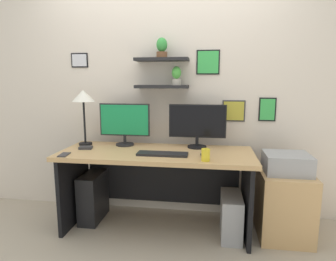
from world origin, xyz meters
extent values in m
plane|color=tan|center=(0.00, 0.00, 0.00)|extent=(8.00, 8.00, 0.00)
cube|color=beige|center=(0.00, 0.44, 1.35)|extent=(4.40, 0.04, 2.70)
cube|color=black|center=(0.00, 0.32, 1.33)|extent=(0.52, 0.20, 0.03)
cube|color=black|center=(0.00, 0.32, 1.59)|extent=(0.52, 0.20, 0.03)
cylinder|color=brown|center=(0.00, 0.32, 1.63)|extent=(0.10, 0.10, 0.06)
ellipsoid|color=green|center=(0.00, 0.32, 1.73)|extent=(0.11, 0.11, 0.13)
cylinder|color=#B2A899|center=(0.14, 0.32, 1.37)|extent=(0.09, 0.09, 0.06)
ellipsoid|color=green|center=(0.14, 0.32, 1.46)|extent=(0.09, 0.09, 0.12)
cube|color=black|center=(-0.89, 0.42, 1.60)|extent=(0.18, 0.02, 0.15)
cube|color=silver|center=(-0.89, 0.41, 1.60)|extent=(0.16, 0.00, 0.12)
cube|color=black|center=(1.03, 0.42, 1.11)|extent=(0.16, 0.02, 0.23)
cube|color=green|center=(1.03, 0.41, 1.11)|extent=(0.14, 0.00, 0.21)
cube|color=#2D2D33|center=(0.71, 0.42, 1.09)|extent=(0.22, 0.02, 0.21)
cube|color=gold|center=(0.71, 0.41, 1.09)|extent=(0.20, 0.00, 0.19)
cube|color=black|center=(0.44, 0.42, 1.57)|extent=(0.23, 0.02, 0.24)
cube|color=green|center=(0.44, 0.41, 1.57)|extent=(0.20, 0.00, 0.21)
cube|color=tan|center=(0.00, 0.00, 0.73)|extent=(1.76, 0.68, 0.04)
cube|color=black|center=(-0.82, 0.00, 0.35)|extent=(0.04, 0.62, 0.71)
cube|color=black|center=(0.82, 0.00, 0.35)|extent=(0.04, 0.62, 0.71)
cube|color=black|center=(0.00, 0.30, 0.39)|extent=(1.56, 0.02, 0.50)
cylinder|color=black|center=(-0.36, 0.21, 0.76)|extent=(0.18, 0.18, 0.02)
cylinder|color=black|center=(-0.36, 0.21, 0.81)|extent=(0.03, 0.03, 0.09)
cube|color=black|center=(-0.36, 0.22, 1.01)|extent=(0.50, 0.02, 0.32)
cube|color=#198C4C|center=(-0.36, 0.21, 1.01)|extent=(0.48, 0.00, 0.29)
cylinder|color=black|center=(0.36, 0.21, 0.76)|extent=(0.18, 0.18, 0.02)
cylinder|color=black|center=(0.36, 0.21, 0.81)|extent=(0.03, 0.03, 0.10)
cube|color=black|center=(0.36, 0.22, 1.01)|extent=(0.54, 0.02, 0.32)
cube|color=black|center=(0.36, 0.21, 1.01)|extent=(0.52, 0.00, 0.29)
cube|color=black|center=(0.08, -0.12, 0.76)|extent=(0.44, 0.14, 0.02)
ellipsoid|color=#2D2D33|center=(0.43, -0.10, 0.77)|extent=(0.06, 0.09, 0.03)
cylinder|color=black|center=(-0.76, 0.17, 0.76)|extent=(0.13, 0.13, 0.02)
cylinder|color=black|center=(-0.76, 0.17, 0.98)|extent=(0.02, 0.02, 0.42)
cone|color=white|center=(-0.76, 0.17, 1.24)|extent=(0.22, 0.22, 0.11)
cube|color=#2D2D33|center=(-0.77, -0.25, 0.76)|extent=(0.09, 0.15, 0.01)
cylinder|color=yellow|center=(0.45, -0.25, 0.80)|extent=(0.07, 0.07, 0.10)
cube|color=#2D2D33|center=(-0.68, 0.00, 0.76)|extent=(0.13, 0.10, 0.02)
cube|color=tan|center=(1.15, 0.04, 0.30)|extent=(0.44, 0.50, 0.59)
cube|color=#9E9EA3|center=(1.15, 0.04, 0.68)|extent=(0.38, 0.34, 0.17)
cube|color=black|center=(-0.67, 0.09, 0.24)|extent=(0.18, 0.40, 0.48)
cube|color=#99999E|center=(0.69, -0.05, 0.19)|extent=(0.18, 0.40, 0.39)
camera|label=1|loc=(0.48, -2.54, 1.39)|focal=31.12mm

